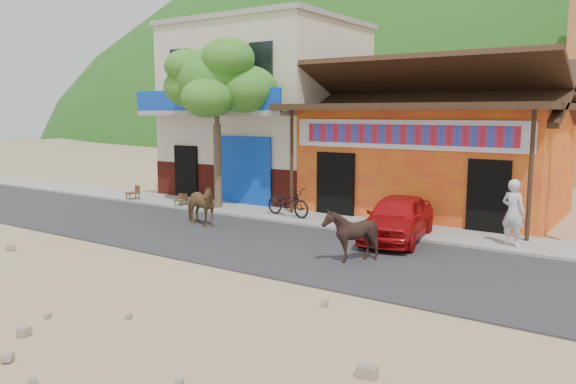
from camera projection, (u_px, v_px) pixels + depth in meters
name	position (u px, v px, depth m)	size (l,w,h in m)	color
ground	(203.00, 265.00, 13.05)	(120.00, 120.00, 0.00)	#9E825B
road	(266.00, 244.00, 15.09)	(60.00, 5.00, 0.04)	#28282B
sidewalk	(331.00, 222.00, 17.95)	(60.00, 2.00, 0.12)	gray
dance_club	(437.00, 161.00, 19.86)	(8.00, 6.00, 3.60)	orange
cafe_building	(267.00, 113.00, 23.80)	(7.00, 6.00, 7.00)	beige
tree	(217.00, 124.00, 19.92)	(3.00, 3.00, 6.00)	#2D721E
cow_tan	(199.00, 205.00, 17.42)	(0.69, 1.53, 1.29)	brown
cow_dark	(351.00, 235.00, 13.16)	(1.03, 1.16, 1.28)	black
red_car	(397.00, 218.00, 15.34)	(1.48, 3.69, 1.26)	#AC0C0F
scooter	(288.00, 202.00, 18.50)	(0.63, 1.80, 0.95)	black
pedestrian	(513.00, 212.00, 14.36)	(0.63, 0.41, 1.73)	silver
cafe_chair_left	(132.00, 187.00, 22.11)	(0.47, 0.47, 1.01)	#4F341A
cafe_chair_right	(180.00, 195.00, 20.66)	(0.37, 0.37, 0.80)	#4C3619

